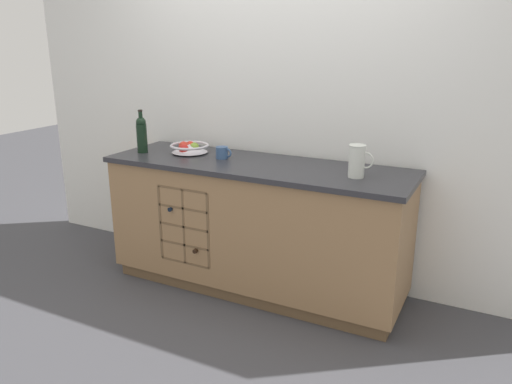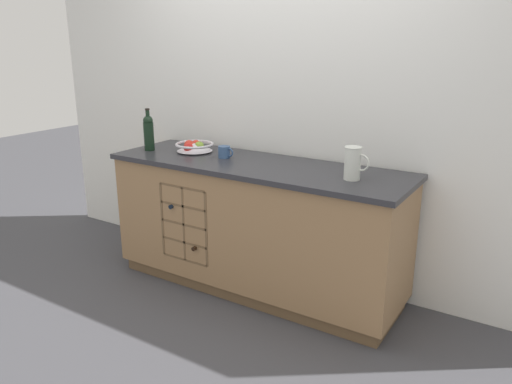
{
  "view_description": "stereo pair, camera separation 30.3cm",
  "coord_description": "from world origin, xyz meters",
  "px_view_note": "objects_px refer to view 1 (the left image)",
  "views": [
    {
      "loc": [
        1.48,
        -2.9,
        1.71
      ],
      "look_at": [
        0.0,
        0.0,
        0.71
      ],
      "focal_mm": 35.0,
      "sensor_mm": 36.0,
      "label": 1
    },
    {
      "loc": [
        1.74,
        -2.75,
        1.71
      ],
      "look_at": [
        0.0,
        0.0,
        0.71
      ],
      "focal_mm": 35.0,
      "sensor_mm": 36.0,
      "label": 2
    }
  ],
  "objects_px": {
    "fruit_bowl": "(189,147)",
    "ceramic_mug": "(222,153)",
    "white_pitcher": "(357,160)",
    "standing_wine_bottle": "(142,134)"
  },
  "relations": [
    {
      "from": "fruit_bowl",
      "to": "ceramic_mug",
      "type": "height_order",
      "value": "fruit_bowl"
    },
    {
      "from": "fruit_bowl",
      "to": "ceramic_mug",
      "type": "relative_size",
      "value": 2.38
    },
    {
      "from": "white_pitcher",
      "to": "ceramic_mug",
      "type": "relative_size",
      "value": 1.66
    },
    {
      "from": "white_pitcher",
      "to": "fruit_bowl",
      "type": "bearing_deg",
      "value": 175.71
    },
    {
      "from": "fruit_bowl",
      "to": "white_pitcher",
      "type": "distance_m",
      "value": 1.28
    },
    {
      "from": "fruit_bowl",
      "to": "white_pitcher",
      "type": "relative_size",
      "value": 1.43
    },
    {
      "from": "fruit_bowl",
      "to": "ceramic_mug",
      "type": "bearing_deg",
      "value": -6.96
    },
    {
      "from": "white_pitcher",
      "to": "ceramic_mug",
      "type": "xyz_separation_m",
      "value": [
        -0.97,
        0.06,
        -0.06
      ]
    },
    {
      "from": "white_pitcher",
      "to": "standing_wine_bottle",
      "type": "bearing_deg",
      "value": -178.67
    },
    {
      "from": "fruit_bowl",
      "to": "white_pitcher",
      "type": "xyz_separation_m",
      "value": [
        1.27,
        -0.1,
        0.06
      ]
    }
  ]
}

